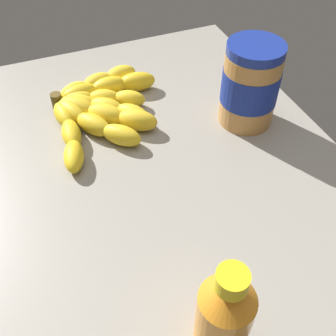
{
  "coord_description": "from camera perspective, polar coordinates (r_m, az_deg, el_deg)",
  "views": [
    {
      "loc": [
        39.62,
        -13.67,
        46.66
      ],
      "look_at": [
        0.63,
        1.91,
        3.15
      ],
      "focal_mm": 43.22,
      "sensor_mm": 36.0,
      "label": 1
    }
  ],
  "objects": [
    {
      "name": "honey_bottle",
      "position": [
        0.44,
        7.88,
        -20.03
      ],
      "size": [
        5.77,
        5.77,
        15.24
      ],
      "color": "orange",
      "rests_on": "ground_plane"
    },
    {
      "name": "banana_bunch",
      "position": [
        0.75,
        -9.72,
        8.66
      ],
      "size": [
        25.1,
        22.13,
        3.72
      ],
      "color": "yellow",
      "rests_on": "ground_plane"
    },
    {
      "name": "ground_plane",
      "position": [
        0.64,
        -1.8,
        -3.03
      ],
      "size": [
        86.52,
        63.71,
        3.16
      ],
      "primitive_type": "cube",
      "color": "gray"
    },
    {
      "name": "peanut_butter_jar",
      "position": [
        0.71,
        11.51,
        11.42
      ],
      "size": [
        9.75,
        9.75,
        14.84
      ],
      "color": "#BF8442",
      "rests_on": "ground_plane"
    }
  ]
}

